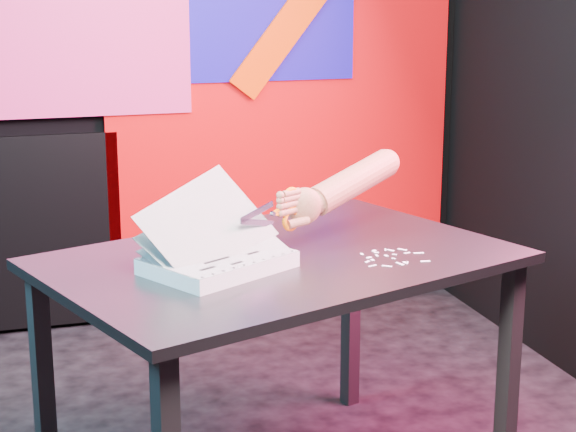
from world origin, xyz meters
name	(u,v)px	position (x,y,z in m)	size (l,w,h in m)	color
room	(211,40)	(0.00, 0.00, 1.35)	(3.01, 3.01, 2.71)	black
backdrop	(153,112)	(0.06, 1.46, 0.96)	(2.88, 0.05, 2.08)	#C30509
work_table	(279,283)	(0.15, -0.15, 0.67)	(1.49, 1.23, 0.75)	#262424
printout_stack	(218,261)	(-0.05, -0.24, 0.78)	(0.45, 0.41, 0.28)	silver
scissors	(287,210)	(0.19, -0.13, 0.87)	(0.21, 0.12, 0.13)	#8E97A8
hand_forearm	(345,185)	(0.40, -0.01, 0.91)	(0.46, 0.28, 0.18)	#996849
paper_clippings	(392,257)	(0.46, -0.26, 0.75)	(0.20, 0.18, 0.00)	white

